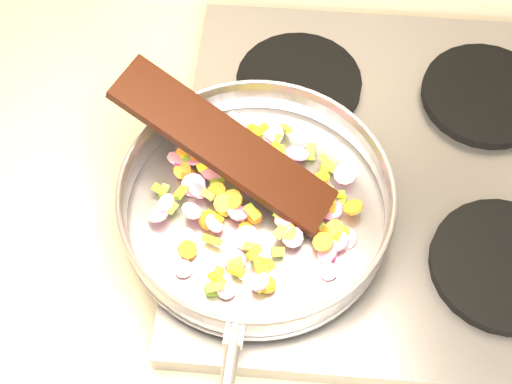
{
  "coord_description": "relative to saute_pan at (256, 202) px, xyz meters",
  "views": [
    {
      "loc": [
        -0.85,
        1.11,
        1.79
      ],
      "look_at": [
        -0.89,
        1.57,
        1.01
      ],
      "focal_mm": 50.0,
      "sensor_mm": 36.0,
      "label": 1
    }
  ],
  "objects": [
    {
      "name": "grate_fr",
      "position": [
        0.33,
        -0.04,
        -0.04
      ],
      "size": [
        0.19,
        0.19,
        0.02
      ],
      "primitive_type": "cylinder",
      "color": "black",
      "rests_on": "cooktop"
    },
    {
      "name": "vegetable_heap",
      "position": [
        0.0,
        0.01,
        -0.01
      ],
      "size": [
        0.29,
        0.27,
        0.04
      ],
      "color": "orange",
      "rests_on": "saute_pan"
    },
    {
      "name": "saute_pan",
      "position": [
        0.0,
        0.0,
        0.0
      ],
      "size": [
        0.4,
        0.57,
        0.06
      ],
      "rotation": [
        0.0,
        0.0,
        -0.05
      ],
      "color": "#9E9EA5",
      "rests_on": "grate_fl"
    },
    {
      "name": "cooktop",
      "position": [
        0.19,
        0.1,
        -0.07
      ],
      "size": [
        0.6,
        0.6,
        0.04
      ],
      "primitive_type": "cube",
      "color": "#939399",
      "rests_on": "counter_top"
    },
    {
      "name": "wooden_spatula",
      "position": [
        -0.04,
        0.06,
        0.04
      ],
      "size": [
        0.31,
        0.19,
        0.12
      ],
      "primitive_type": "cube",
      "rotation": [
        0.0,
        -0.34,
        2.71
      ],
      "color": "black",
      "rests_on": "saute_pan"
    },
    {
      "name": "grate_bl",
      "position": [
        0.05,
        0.24,
        -0.04
      ],
      "size": [
        0.19,
        0.19,
        0.02
      ],
      "primitive_type": "cylinder",
      "color": "black",
      "rests_on": "cooktop"
    },
    {
      "name": "grate_fl",
      "position": [
        0.05,
        -0.04,
        -0.04
      ],
      "size": [
        0.19,
        0.19,
        0.02
      ],
      "primitive_type": "cylinder",
      "color": "black",
      "rests_on": "cooktop"
    },
    {
      "name": "grate_br",
      "position": [
        0.33,
        0.24,
        -0.04
      ],
      "size": [
        0.19,
        0.19,
        0.02
      ],
      "primitive_type": "cylinder",
      "color": "black",
      "rests_on": "cooktop"
    }
  ]
}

